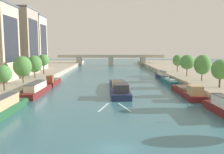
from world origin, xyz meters
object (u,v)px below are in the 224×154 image
moored_boat_right_end (188,92)px  tree_right_by_lamp (202,65)px  moored_boat_right_near (169,82)px  moored_boat_right_downstream (224,108)px  tree_right_far (178,60)px  tree_left_midway (34,64)px  tree_right_nearest (220,70)px  tree_left_third (43,60)px  tree_left_second (3,74)px  moored_boat_right_lone (161,75)px  moored_boat_left_end (4,107)px  bridge_far (111,59)px  barge_midriver (119,88)px  tree_left_nearest (23,66)px  moored_boat_left_lone (37,89)px  moored_boat_left_gap_after (53,81)px  tree_right_third (187,62)px

moored_boat_right_end → tree_right_by_lamp: (7.12, 10.71, 5.01)m
moored_boat_right_near → tree_right_by_lamp: size_ratio=1.65×
moored_boat_right_downstream → tree_right_far: size_ratio=1.87×
tree_left_midway → tree_right_far: 48.90m
tree_right_by_lamp → tree_right_nearest: bearing=-90.8°
tree_left_third → tree_right_by_lamp: tree_right_by_lamp is taller
tree_right_far → tree_left_second: bearing=-140.3°
moored_boat_right_lone → tree_right_nearest: tree_right_nearest is taller
moored_boat_right_end → moored_boat_right_lone: size_ratio=1.53×
moored_boat_right_end → moored_boat_right_near: moored_boat_right_end is taller
moored_boat_left_end → tree_left_midway: size_ratio=2.14×
tree_right_by_lamp → bridge_far: (-23.12, 76.14, -1.95)m
barge_midriver → tree_left_third: size_ratio=3.68×
moored_boat_right_end → bridge_far: bearing=100.4°
tree_left_nearest → bridge_far: bearing=74.6°
tree_left_second → tree_left_third: bearing=90.8°
moored_boat_right_near → tree_right_nearest: size_ratio=1.84×
tree_left_nearest → tree_right_nearest: size_ratio=1.09×
moored_boat_left_lone → moored_boat_right_near: size_ratio=1.33×
moored_boat_right_lone → bridge_far: (-16.49, 58.81, 2.83)m
moored_boat_right_downstream → tree_left_nearest: bearing=149.5°
moored_boat_right_end → tree_left_second: size_ratio=3.09×
moored_boat_right_end → tree_left_third: bearing=144.8°
moored_boat_left_end → moored_boat_left_gap_after: bearing=89.6°
moored_boat_left_lone → tree_right_far: (40.34, 33.10, 4.56)m
moored_boat_right_downstream → tree_left_second: bearing=162.5°
moored_boat_left_end → moored_boat_left_lone: moored_boat_left_end is taller
moored_boat_left_gap_after → moored_boat_right_near: moored_boat_left_gap_after is taller
moored_boat_right_near → tree_left_third: (-38.27, 10.27, 5.60)m
moored_boat_left_end → moored_boat_right_near: bearing=43.1°
tree_right_nearest → tree_right_by_lamp: size_ratio=0.90×
tree_left_third → bridge_far: size_ratio=0.11×
moored_boat_right_near → tree_right_third: 9.82m
tree_left_second → tree_right_far: bearing=39.7°
moored_boat_right_end → tree_right_third: bearing=72.5°
moored_boat_right_lone → tree_right_nearest: bearing=-76.8°
moored_boat_left_lone → moored_boat_right_end: (32.66, -1.75, -0.27)m
moored_boat_left_gap_after → moored_boat_right_downstream: 45.15m
moored_boat_right_downstream → tree_right_by_lamp: tree_right_by_lamp is taller
tree_left_midway → tree_right_third: (44.66, 4.62, 0.21)m
tree_left_midway → tree_right_by_lamp: size_ratio=0.95×
moored_boat_left_gap_after → tree_right_nearest: tree_right_nearest is taller
moored_boat_right_near → tree_left_third: size_ratio=1.71×
tree_left_second → tree_left_midway: bearing=90.4°
moored_boat_right_near → tree_right_third: size_ratio=1.72×
tree_left_third → tree_right_far: tree_left_third is taller
moored_boat_left_end → moored_boat_left_lone: (0.04, 15.93, -0.06)m
tree_left_midway → tree_right_third: bearing=5.9°
moored_boat_right_downstream → moored_boat_right_lone: moored_boat_right_downstream is taller
moored_boat_right_downstream → tree_left_midway: 50.16m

